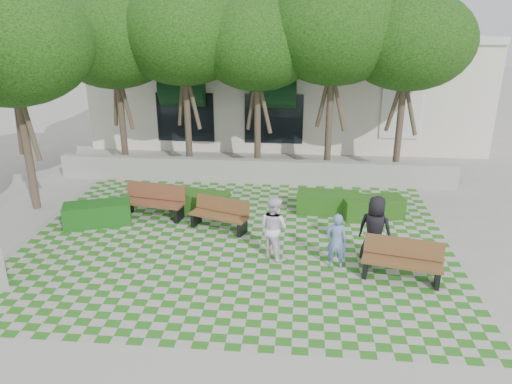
# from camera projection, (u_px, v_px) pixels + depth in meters

# --- Properties ---
(ground) EXTENTS (90.00, 90.00, 0.00)m
(ground) POSITION_uv_depth(u_px,v_px,m) (232.00, 260.00, 13.30)
(ground) COLOR gray
(ground) RESTS_ON ground
(lawn) EXTENTS (12.00, 12.00, 0.00)m
(lawn) POSITION_uv_depth(u_px,v_px,m) (237.00, 243.00, 14.23)
(lawn) COLOR #2B721E
(lawn) RESTS_ON ground
(retaining_wall) EXTENTS (15.00, 0.36, 0.90)m
(retaining_wall) POSITION_uv_depth(u_px,v_px,m) (254.00, 171.00, 18.91)
(retaining_wall) COLOR #9E9B93
(retaining_wall) RESTS_ON ground
(bench_east) EXTENTS (2.02, 1.04, 1.01)m
(bench_east) POSITION_uv_depth(u_px,v_px,m) (402.00, 261.00, 12.25)
(bench_east) COLOR brown
(bench_east) RESTS_ON ground
(bench_mid) EXTENTS (1.89, 1.18, 0.94)m
(bench_mid) POSITION_uv_depth(u_px,v_px,m) (220.00, 215.00, 15.01)
(bench_mid) COLOR brown
(bench_mid) RESTS_ON ground
(bench_west) EXTENTS (2.09, 1.01, 1.06)m
(bench_west) POSITION_uv_depth(u_px,v_px,m) (154.00, 202.00, 15.85)
(bench_west) COLOR brown
(bench_west) RESTS_ON ground
(hedge_east) EXTENTS (2.04, 1.18, 0.67)m
(hedge_east) POSITION_uv_depth(u_px,v_px,m) (373.00, 207.00, 15.86)
(hedge_east) COLOR #1E4913
(hedge_east) RESTS_ON ground
(hedge_midright) EXTENTS (2.02, 0.91, 0.69)m
(hedge_midright) POSITION_uv_depth(u_px,v_px,m) (328.00, 203.00, 16.21)
(hedge_midright) COLOR #1E4D14
(hedge_midright) RESTS_ON ground
(hedge_midleft) EXTENTS (1.99, 1.06, 0.66)m
(hedge_midleft) POSITION_uv_depth(u_px,v_px,m) (200.00, 202.00, 16.32)
(hedge_midleft) COLOR #204B14
(hedge_midleft) RESTS_ON ground
(hedge_west) EXTENTS (2.14, 1.39, 0.69)m
(hedge_west) POSITION_uv_depth(u_px,v_px,m) (98.00, 214.00, 15.34)
(hedge_west) COLOR #134913
(hedge_west) RESTS_ON ground
(person_blue) EXTENTS (0.57, 0.39, 1.49)m
(person_blue) POSITION_uv_depth(u_px,v_px,m) (336.00, 241.00, 12.72)
(person_blue) COLOR #6781BB
(person_blue) RESTS_ON ground
(person_dark) EXTENTS (1.06, 0.90, 1.83)m
(person_dark) POSITION_uv_depth(u_px,v_px,m) (375.00, 230.00, 12.94)
(person_dark) COLOR black
(person_dark) RESTS_ON ground
(person_white) EXTENTS (1.07, 1.04, 1.74)m
(person_white) POSITION_uv_depth(u_px,v_px,m) (274.00, 228.00, 13.17)
(person_white) COLOR white
(person_white) RESTS_ON ground
(tree_row) EXTENTS (17.70, 13.40, 7.41)m
(tree_row) POSITION_uv_depth(u_px,v_px,m) (200.00, 42.00, 17.16)
(tree_row) COLOR #47382B
(tree_row) RESTS_ON ground
(building) EXTENTS (18.00, 8.92, 5.15)m
(building) POSITION_uv_depth(u_px,v_px,m) (287.00, 85.00, 25.43)
(building) COLOR silver
(building) RESTS_ON ground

